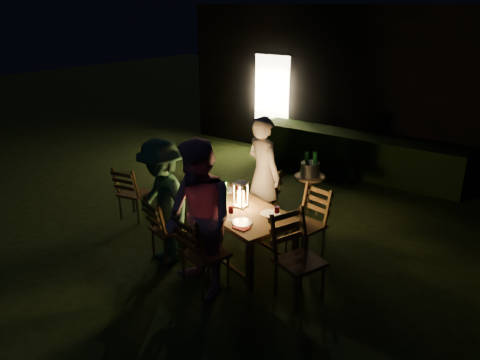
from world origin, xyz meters
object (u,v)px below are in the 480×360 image
Objects in this scene: chair_far_right at (306,235)px; ice_bucket at (310,169)px; person_opp_right at (199,220)px; bottle_bucket_a at (306,166)px; chair_end at (298,274)px; chair_near_right at (204,266)px; bottle_bucket_b at (314,166)px; chair_near_left at (168,239)px; chair_far_left at (260,210)px; chair_spare at (134,202)px; person_opp_left at (163,202)px; bottle_table at (225,191)px; side_table at (310,180)px; lantern at (241,196)px; dining_table at (235,212)px; person_house_side at (263,174)px.

chair_far_right is 1.44m from ice_bucket.
person_opp_right is 2.66m from bottle_bucket_a.
person_opp_right reaches higher than bottle_bucket_a.
chair_far_right is at bearing -136.09° from chair_end.
chair_near_right reaches higher than bottle_bucket_b.
bottle_bucket_a is (0.74, 2.34, 0.53)m from chair_near_left.
chair_spare is at bearing 46.18° from chair_far_left.
chair_far_left is at bearing 89.97° from person_opp_left.
chair_near_right is at bearing -88.48° from ice_bucket.
chair_near_left reaches higher than ice_bucket.
chair_near_left is 3.34× the size of bottle_table.
bottle_table is 0.88× the size of bottle_bucket_b.
side_table is (-0.07, 2.65, 0.26)m from chair_near_right.
chair_spare is at bearing -178.55° from lantern.
chair_end is at bearing 0.04° from dining_table.
side_table is at bearing 88.40° from chair_near_left.
person_opp_right is at bearing -4.01° from chair_near_left.
chair_near_right is 1.79m from chair_far_left.
bottle_table is at bearing 76.29° from person_opp_left.
lantern reaches higher than dining_table.
person_opp_right is 5.78× the size of bottle_bucket_a.
chair_far_left is 1.85m from chair_end.
dining_table is at bearing -152.51° from lantern.
person_opp_right is at bearing 118.76° from person_house_side.
person_house_side is (-0.18, 0.92, 0.22)m from dining_table.
chair_end reaches higher than bottle_table.
chair_near_right is 0.61m from person_opp_right.
chair_near_right reaches higher than chair_spare.
bottle_bucket_b reaches higher than dining_table.
lantern is at bearing -8.05° from bottle_table.
chair_end reaches higher than bottle_bucket_a.
chair_near_right is at bearing -87.36° from bottle_bucket_a.
chair_near_left is 1.85m from chair_end.
person_opp_left is 1.00m from lantern.
person_opp_left is 5.20× the size of bottle_bucket_b.
chair_far_left is at bearing 120.25° from dining_table.
chair_end is 3.80× the size of bottle_table.
chair_far_right reaches higher than chair_near_left.
bottle_bucket_a is at bearing 109.76° from person_opp_right.
side_table is at bearing -92.23° from person_house_side.
lantern is at bearing -8.94° from chair_spare.
dining_table is 5.93× the size of bottle_bucket_a.
chair_far_left is (-0.20, 0.87, -0.35)m from dining_table.
chair_near_right is 2.69m from ice_bucket.
chair_near_left is 0.88× the size of chair_near_right.
side_table is at bearing 108.67° from person_opp_right.
ice_bucket is (-0.07, 2.65, 0.44)m from chair_near_right.
chair_near_right is at bearing 119.53° from person_house_side.
chair_far_right is at bearing 1.73° from chair_spare.
lantern is at bearing 111.73° from chair_near_right.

